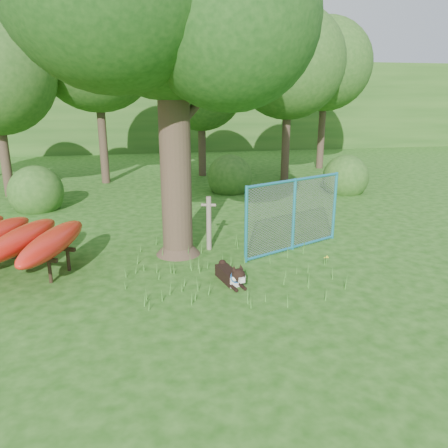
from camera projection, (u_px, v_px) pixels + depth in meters
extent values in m
plane|color=#19490E|center=(226.00, 289.00, 8.76)|extent=(80.00, 80.00, 0.00)
cylinder|color=#392A1F|center=(175.00, 137.00, 9.92)|extent=(0.95, 0.95, 5.62)
cone|color=#392A1F|center=(178.00, 243.00, 10.64)|extent=(1.42, 1.42, 0.56)
sphere|color=#174012|center=(215.00, 14.00, 10.53)|extent=(4.05, 4.05, 4.05)
sphere|color=#174012|center=(230.00, 18.00, 8.51)|extent=(3.60, 3.60, 3.60)
cylinder|color=#392A1F|center=(199.00, 101.00, 10.07)|extent=(1.29, 1.24, 1.20)
cylinder|color=#392A1F|center=(145.00, 80.00, 9.44)|extent=(1.33, 0.32, 1.15)
cylinder|color=#716455|center=(209.00, 223.00, 10.83)|extent=(0.16, 0.16, 1.36)
cylinder|color=#716455|center=(209.00, 205.00, 10.69)|extent=(0.37, 0.17, 0.07)
cylinder|color=black|center=(50.00, 272.00, 8.98)|extent=(0.10, 0.10, 0.48)
cylinder|color=black|center=(68.00, 260.00, 9.61)|extent=(0.10, 0.10, 0.48)
cube|color=black|center=(17.00, 245.00, 9.81)|extent=(2.66, 1.27, 0.08)
ellipsoid|color=red|center=(21.00, 239.00, 9.33)|extent=(1.47, 2.96, 0.46)
ellipsoid|color=red|center=(53.00, 242.00, 9.17)|extent=(1.37, 2.97, 0.46)
cube|color=black|center=(228.00, 275.00, 9.12)|extent=(0.43, 0.78, 0.25)
cube|color=white|center=(234.00, 281.00, 8.85)|extent=(0.26, 0.19, 0.23)
sphere|color=black|center=(238.00, 275.00, 8.62)|extent=(0.27, 0.27, 0.27)
cube|color=white|center=(241.00, 279.00, 8.53)|extent=(0.13, 0.17, 0.09)
sphere|color=white|center=(235.00, 278.00, 8.59)|extent=(0.13, 0.13, 0.13)
sphere|color=white|center=(243.00, 277.00, 8.65)|extent=(0.13, 0.13, 0.13)
cone|color=black|center=(234.00, 268.00, 8.59)|extent=(0.10, 0.11, 0.13)
cone|color=black|center=(241.00, 267.00, 8.65)|extent=(0.13, 0.14, 0.13)
cylinder|color=black|center=(233.00, 288.00, 8.69)|extent=(0.14, 0.32, 0.07)
cylinder|color=black|center=(242.00, 286.00, 8.76)|extent=(0.14, 0.32, 0.07)
sphere|color=black|center=(222.00, 263.00, 9.46)|extent=(0.17, 0.17, 0.17)
torus|color=blue|center=(236.00, 277.00, 8.72)|extent=(0.27, 0.13, 0.26)
cylinder|color=teal|center=(246.00, 225.00, 9.91)|extent=(0.11, 0.11, 1.81)
cylinder|color=teal|center=(294.00, 215.00, 10.76)|extent=(0.11, 0.11, 1.81)
cylinder|color=teal|center=(334.00, 206.00, 11.62)|extent=(0.11, 0.11, 1.81)
cylinder|color=teal|center=(295.00, 180.00, 10.52)|extent=(2.77, 1.33, 0.07)
cylinder|color=teal|center=(292.00, 247.00, 11.00)|extent=(2.77, 1.33, 0.07)
plane|color=gray|center=(294.00, 215.00, 10.76)|extent=(2.74, 1.26, 3.02)
cylinder|color=#40802A|center=(326.00, 261.00, 9.97)|extent=(0.02, 0.02, 0.19)
sphere|color=yellow|center=(326.00, 257.00, 9.95)|extent=(0.03, 0.03, 0.03)
sphere|color=yellow|center=(327.00, 256.00, 9.98)|extent=(0.03, 0.03, 0.03)
sphere|color=yellow|center=(325.00, 258.00, 9.95)|extent=(0.03, 0.03, 0.03)
sphere|color=yellow|center=(328.00, 258.00, 9.93)|extent=(0.03, 0.03, 0.03)
sphere|color=yellow|center=(326.00, 257.00, 9.92)|extent=(0.03, 0.03, 0.03)
cylinder|color=#392A1F|center=(3.00, 141.00, 16.34)|extent=(0.36, 0.36, 4.20)
cylinder|color=#392A1F|center=(102.00, 122.00, 18.74)|extent=(0.36, 0.36, 5.25)
sphere|color=#26501A|center=(96.00, 48.00, 17.89)|extent=(5.20, 5.20, 5.20)
cylinder|color=#392A1F|center=(202.00, 135.00, 20.73)|extent=(0.36, 0.36, 3.85)
sphere|color=#26501A|center=(201.00, 87.00, 20.11)|extent=(4.00, 4.00, 4.00)
cylinder|color=#392A1F|center=(286.00, 127.00, 19.38)|extent=(0.36, 0.36, 4.76)
sphere|color=#26501A|center=(289.00, 62.00, 18.61)|extent=(4.80, 4.80, 4.80)
cylinder|color=#392A1F|center=(322.00, 121.00, 22.75)|extent=(0.36, 0.36, 4.90)
sphere|color=#26501A|center=(326.00, 64.00, 21.96)|extent=(4.60, 4.60, 4.60)
sphere|color=#26501A|center=(38.00, 210.00, 14.87)|extent=(1.80, 1.80, 1.80)
sphere|color=#26501A|center=(344.00, 192.00, 17.51)|extent=(1.80, 1.80, 1.80)
sphere|color=#26501A|center=(230.00, 192.00, 17.60)|extent=(1.80, 1.80, 1.80)
cube|color=#26501A|center=(154.00, 105.00, 34.25)|extent=(80.00, 12.00, 6.00)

